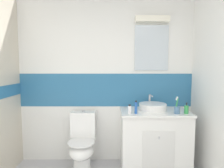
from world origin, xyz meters
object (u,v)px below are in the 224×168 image
at_px(toothbrush_cup, 177,109).
at_px(toothpaste_tube_upright, 136,107).
at_px(sink_basin, 153,106).
at_px(perfume_flask_small, 129,109).
at_px(toilet, 82,143).
at_px(soap_dispenser, 186,109).

height_order(toothbrush_cup, toothpaste_tube_upright, toothbrush_cup).
relative_size(sink_basin, perfume_flask_small, 3.52).
bearing_deg(toothbrush_cup, perfume_flask_small, 179.81).
height_order(toilet, soap_dispenser, soap_dispenser).
xyz_separation_m(soap_dispenser, perfume_flask_small, (-0.73, 0.00, 0.00)).
xyz_separation_m(toilet, soap_dispenser, (1.38, -0.22, 0.53)).
height_order(toothbrush_cup, soap_dispenser, toothbrush_cup).
xyz_separation_m(sink_basin, soap_dispenser, (0.39, -0.20, 0.00)).
bearing_deg(sink_basin, toothpaste_tube_upright, -142.47).
bearing_deg(toothbrush_cup, toothpaste_tube_upright, 179.86).
distance_m(sink_basin, perfume_flask_small, 0.39).
relative_size(toothbrush_cup, perfume_flask_small, 1.85).
xyz_separation_m(sink_basin, toothbrush_cup, (0.27, -0.20, 0.00)).
distance_m(toilet, perfume_flask_small, 0.87).
bearing_deg(sink_basin, perfume_flask_small, -149.82).
bearing_deg(perfume_flask_small, toothpaste_tube_upright, -0.52).
bearing_deg(soap_dispenser, perfume_flask_small, 179.73).
distance_m(toilet, soap_dispenser, 1.50).
bearing_deg(toilet, toothpaste_tube_upright, -16.24).
distance_m(toothbrush_cup, soap_dispenser, 0.12).
distance_m(soap_dispenser, perfume_flask_small, 0.73).
xyz_separation_m(toothbrush_cup, toothpaste_tube_upright, (-0.53, 0.00, 0.03)).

